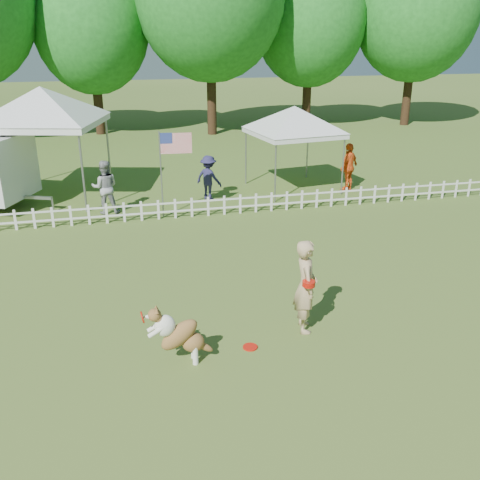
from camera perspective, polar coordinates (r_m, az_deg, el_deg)
The scene contains 15 objects.
ground at distance 10.04m, azimuth 2.38°, elevation -9.93°, with size 120.00×120.00×0.00m, color #32581B.
picket_fence at distance 16.20m, azimuth -4.29°, elevation 3.54°, with size 22.00×0.08×0.60m, color silver, non-canonical shape.
handler at distance 9.83m, azimuth 7.02°, elevation -4.89°, with size 0.65×0.43×1.78m, color tan.
dog at distance 9.01m, azimuth -6.38°, elevation -10.00°, with size 1.04×0.35×1.08m, color brown, non-canonical shape.
frisbee_on_turf at distance 9.62m, azimuth 1.09°, elevation -11.34°, with size 0.26×0.26×0.02m, color red.
canopy_tent_left at distance 18.87m, azimuth -19.89°, elevation 9.51°, with size 3.44×3.44×3.56m, color silver, non-canonical shape.
canopy_tent_right at distance 18.97m, azimuth 5.69°, elevation 9.60°, with size 2.75×2.75×2.84m, color silver, non-canonical shape.
flag_pole at distance 16.00m, azimuth -8.40°, elevation 6.84°, with size 0.99×0.10×2.58m, color gray, non-canonical shape.
spectator_a at distance 16.82m, azimuth -14.20°, elevation 5.47°, with size 0.80×0.62×1.65m, color gray.
spectator_b at distance 17.84m, azimuth -3.37°, elevation 6.67°, with size 0.95×0.54×1.47m, color #242248.
spectator_c at distance 19.23m, azimuth 11.52°, elevation 7.65°, with size 0.98×0.41×1.67m, color #F15B1C.
tree_center_left at distance 30.77m, azimuth -15.47°, elevation 19.90°, with size 6.00×6.00×9.80m, color #1C621D, non-canonical shape.
tree_center_right at distance 29.78m, azimuth -3.21°, elevation 23.25°, with size 7.60×7.60×12.60m, color #1C621D, non-canonical shape.
tree_right at distance 32.80m, azimuth 7.42°, elevation 21.00°, with size 6.20×6.20×10.40m, color #1C621D, non-canonical shape.
tree_far_right at distance 34.47m, azimuth 18.15°, elevation 21.03°, with size 7.00×7.00×11.40m, color #1C621D, non-canonical shape.
Camera 1 is at (-2.39, -8.26, 5.17)m, focal length 40.00 mm.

